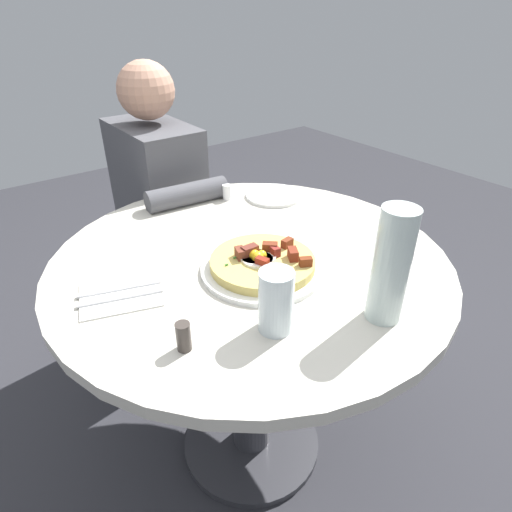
{
  "coord_description": "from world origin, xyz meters",
  "views": [
    {
      "loc": [
        0.76,
        -0.56,
        1.31
      ],
      "look_at": [
        0.04,
        -0.01,
        0.76
      ],
      "focal_mm": 30.48,
      "sensor_mm": 36.0,
      "label": 1
    }
  ],
  "objects_px": {
    "salt_shaker": "(227,192)",
    "water_bottle": "(391,266)",
    "pepper_shaker": "(184,337)",
    "water_glass": "(276,301)",
    "bread_plate": "(274,195)",
    "knife": "(120,288)",
    "breakfast_pizza": "(263,261)",
    "person_seated": "(164,234)",
    "dining_table": "(250,311)",
    "pizza_plate": "(262,269)",
    "fork": "(121,298)"
  },
  "relations": [
    {
      "from": "fork",
      "to": "pizza_plate",
      "type": "bearing_deg",
      "value": 1.99
    },
    {
      "from": "person_seated",
      "to": "pepper_shaker",
      "type": "xyz_separation_m",
      "value": [
        0.85,
        -0.36,
        0.27
      ]
    },
    {
      "from": "water_bottle",
      "to": "person_seated",
      "type": "bearing_deg",
      "value": -179.48
    },
    {
      "from": "dining_table",
      "to": "bread_plate",
      "type": "height_order",
      "value": "bread_plate"
    },
    {
      "from": "dining_table",
      "to": "water_bottle",
      "type": "bearing_deg",
      "value": 11.47
    },
    {
      "from": "pizza_plate",
      "to": "knife",
      "type": "xyz_separation_m",
      "value": [
        -0.13,
        -0.3,
        0.0
      ]
    },
    {
      "from": "breakfast_pizza",
      "to": "person_seated",
      "type": "bearing_deg",
      "value": 173.7
    },
    {
      "from": "dining_table",
      "to": "salt_shaker",
      "type": "distance_m",
      "value": 0.42
    },
    {
      "from": "fork",
      "to": "water_glass",
      "type": "relative_size",
      "value": 1.37
    },
    {
      "from": "breakfast_pizza",
      "to": "water_bottle",
      "type": "height_order",
      "value": "water_bottle"
    },
    {
      "from": "pizza_plate",
      "to": "salt_shaker",
      "type": "xyz_separation_m",
      "value": [
        -0.4,
        0.17,
        0.02
      ]
    },
    {
      "from": "bread_plate",
      "to": "water_glass",
      "type": "distance_m",
      "value": 0.66
    },
    {
      "from": "water_bottle",
      "to": "bread_plate",
      "type": "bearing_deg",
      "value": 160.75
    },
    {
      "from": "water_bottle",
      "to": "pepper_shaker",
      "type": "distance_m",
      "value": 0.41
    },
    {
      "from": "pizza_plate",
      "to": "salt_shaker",
      "type": "relative_size",
      "value": 5.91
    },
    {
      "from": "knife",
      "to": "salt_shaker",
      "type": "relative_size",
      "value": 3.62
    },
    {
      "from": "bread_plate",
      "to": "pepper_shaker",
      "type": "xyz_separation_m",
      "value": [
        0.45,
        -0.58,
        0.02
      ]
    },
    {
      "from": "knife",
      "to": "bread_plate",
      "type": "bearing_deg",
      "value": 36.67
    },
    {
      "from": "knife",
      "to": "pepper_shaker",
      "type": "relative_size",
      "value": 3.07
    },
    {
      "from": "breakfast_pizza",
      "to": "water_bottle",
      "type": "distance_m",
      "value": 0.31
    },
    {
      "from": "person_seated",
      "to": "bread_plate",
      "type": "xyz_separation_m",
      "value": [
        0.4,
        0.22,
        0.24
      ]
    },
    {
      "from": "breakfast_pizza",
      "to": "knife",
      "type": "bearing_deg",
      "value": -112.5
    },
    {
      "from": "bread_plate",
      "to": "fork",
      "type": "relative_size",
      "value": 1.03
    },
    {
      "from": "person_seated",
      "to": "knife",
      "type": "distance_m",
      "value": 0.75
    },
    {
      "from": "pizza_plate",
      "to": "bread_plate",
      "type": "xyz_separation_m",
      "value": [
        -0.33,
        0.3,
        -0.0
      ]
    },
    {
      "from": "person_seated",
      "to": "salt_shaker",
      "type": "distance_m",
      "value": 0.43
    },
    {
      "from": "fork",
      "to": "water_bottle",
      "type": "distance_m",
      "value": 0.56
    },
    {
      "from": "breakfast_pizza",
      "to": "bread_plate",
      "type": "bearing_deg",
      "value": 137.27
    },
    {
      "from": "person_seated",
      "to": "breakfast_pizza",
      "type": "distance_m",
      "value": 0.78
    },
    {
      "from": "pizza_plate",
      "to": "water_bottle",
      "type": "relative_size",
      "value": 1.22
    },
    {
      "from": "person_seated",
      "to": "breakfast_pizza",
      "type": "height_order",
      "value": "person_seated"
    },
    {
      "from": "person_seated",
      "to": "knife",
      "type": "xyz_separation_m",
      "value": [
        0.6,
        -0.38,
        0.24
      ]
    },
    {
      "from": "salt_shaker",
      "to": "water_bottle",
      "type": "bearing_deg",
      "value": -6.63
    },
    {
      "from": "fork",
      "to": "knife",
      "type": "bearing_deg",
      "value": 90.0
    },
    {
      "from": "bread_plate",
      "to": "water_bottle",
      "type": "xyz_separation_m",
      "value": [
        0.61,
        -0.21,
        0.12
      ]
    },
    {
      "from": "pepper_shaker",
      "to": "water_glass",
      "type": "bearing_deg",
      "value": 71.75
    },
    {
      "from": "pizza_plate",
      "to": "salt_shaker",
      "type": "bearing_deg",
      "value": 157.2
    },
    {
      "from": "dining_table",
      "to": "water_bottle",
      "type": "relative_size",
      "value": 4.12
    },
    {
      "from": "pizza_plate",
      "to": "pepper_shaker",
      "type": "relative_size",
      "value": 5.02
    },
    {
      "from": "fork",
      "to": "water_glass",
      "type": "bearing_deg",
      "value": -34.55
    },
    {
      "from": "water_glass",
      "to": "salt_shaker",
      "type": "distance_m",
      "value": 0.65
    },
    {
      "from": "fork",
      "to": "water_bottle",
      "type": "xyz_separation_m",
      "value": [
        0.38,
        0.4,
        0.11
      ]
    },
    {
      "from": "water_bottle",
      "to": "salt_shaker",
      "type": "height_order",
      "value": "water_bottle"
    },
    {
      "from": "water_glass",
      "to": "bread_plate",
      "type": "bearing_deg",
      "value": 140.99
    },
    {
      "from": "bread_plate",
      "to": "salt_shaker",
      "type": "relative_size",
      "value": 3.71
    },
    {
      "from": "person_seated",
      "to": "water_glass",
      "type": "distance_m",
      "value": 0.98
    },
    {
      "from": "breakfast_pizza",
      "to": "salt_shaker",
      "type": "height_order",
      "value": "breakfast_pizza"
    },
    {
      "from": "breakfast_pizza",
      "to": "water_bottle",
      "type": "xyz_separation_m",
      "value": [
        0.28,
        0.09,
        0.09
      ]
    },
    {
      "from": "dining_table",
      "to": "water_glass",
      "type": "bearing_deg",
      "value": -26.35
    },
    {
      "from": "person_seated",
      "to": "pizza_plate",
      "type": "bearing_deg",
      "value": -6.33
    }
  ]
}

